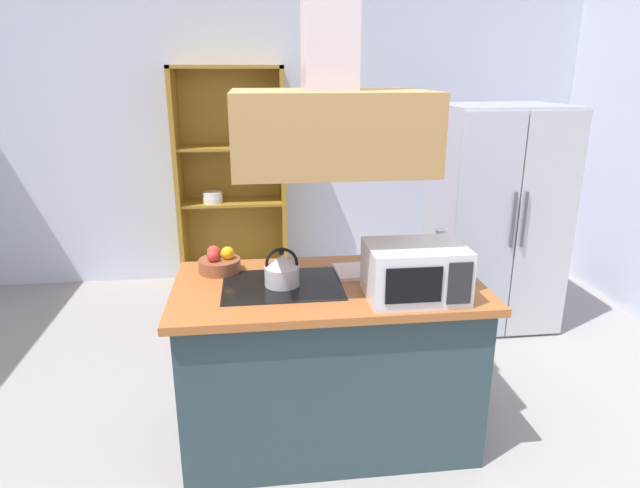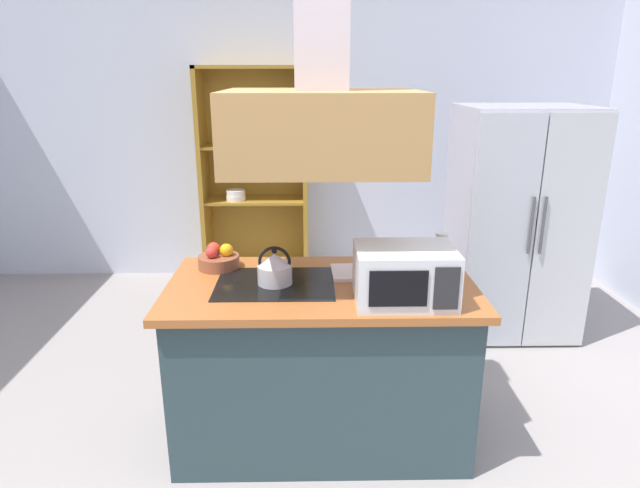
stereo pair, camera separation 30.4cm
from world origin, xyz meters
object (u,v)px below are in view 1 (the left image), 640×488
(dish_cabinet, at_px, (232,191))
(fruit_bowl, at_px, (219,263))
(microwave, at_px, (415,271))
(wine_glass_on_counter, at_px, (441,239))
(cutting_board, at_px, (367,270))
(kettle, at_px, (282,270))
(refrigerator, at_px, (494,217))

(dish_cabinet, height_order, fruit_bowl, dish_cabinet)
(microwave, bearing_deg, fruit_bowl, 153.65)
(dish_cabinet, bearing_deg, microwave, -70.13)
(dish_cabinet, distance_m, wine_glass_on_counter, 2.52)
(dish_cabinet, height_order, cutting_board, dish_cabinet)
(cutting_board, relative_size, fruit_bowl, 1.52)
(cutting_board, height_order, microwave, microwave)
(kettle, xyz_separation_m, cutting_board, (0.47, 0.14, -0.08))
(cutting_board, bearing_deg, kettle, -163.80)
(cutting_board, height_order, wine_glass_on_counter, wine_glass_on_counter)
(kettle, height_order, microwave, microwave)
(dish_cabinet, xyz_separation_m, microwave, (0.95, -2.62, 0.15))
(wine_glass_on_counter, relative_size, fruit_bowl, 0.92)
(cutting_board, xyz_separation_m, fruit_bowl, (-0.79, 0.11, 0.04))
(dish_cabinet, bearing_deg, kettle, -82.23)
(refrigerator, bearing_deg, fruit_bowl, -152.19)
(kettle, relative_size, microwave, 0.43)
(refrigerator, xyz_separation_m, fruit_bowl, (-2.04, -1.08, 0.10))
(refrigerator, relative_size, cutting_board, 5.01)
(fruit_bowl, bearing_deg, microwave, -26.35)
(kettle, relative_size, cutting_board, 0.58)
(wine_glass_on_counter, distance_m, fruit_bowl, 1.22)
(dish_cabinet, xyz_separation_m, wine_glass_on_counter, (1.22, -2.20, 0.17))
(kettle, height_order, cutting_board, kettle)
(refrigerator, height_order, dish_cabinet, dish_cabinet)
(kettle, distance_m, fruit_bowl, 0.41)
(refrigerator, height_order, kettle, refrigerator)
(kettle, height_order, fruit_bowl, kettle)
(refrigerator, relative_size, kettle, 8.62)
(microwave, height_order, wine_glass_on_counter, microwave)
(microwave, xyz_separation_m, fruit_bowl, (-0.94, 0.47, -0.08))
(refrigerator, relative_size, fruit_bowl, 7.59)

